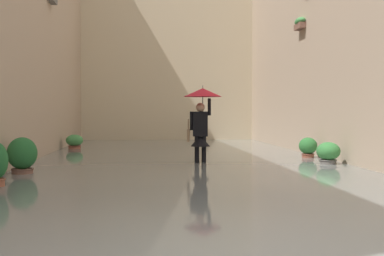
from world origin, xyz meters
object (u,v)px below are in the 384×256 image
(potted_plant_far_right, at_px, (22,157))
(potted_plant_far_left, at_px, (308,148))
(potted_plant_near_right, at_px, (75,143))
(potted_plant_near_left, at_px, (328,154))
(person_wading, at_px, (201,111))

(potted_plant_far_right, distance_m, potted_plant_far_left, 7.92)
(potted_plant_far_left, bearing_deg, potted_plant_near_right, -30.02)
(potted_plant_near_left, distance_m, potted_plant_near_right, 9.27)
(person_wading, relative_size, potted_plant_near_left, 2.99)
(potted_plant_near_right, relative_size, potted_plant_far_left, 0.91)
(potted_plant_near_right, bearing_deg, potted_plant_far_left, 149.98)
(potted_plant_near_right, bearing_deg, potted_plant_near_left, 139.87)
(potted_plant_near_right, xyz_separation_m, potted_plant_far_left, (-7.16, 4.14, 0.05))
(person_wading, xyz_separation_m, potted_plant_far_left, (-3.20, -1.17, -1.06))
(potted_plant_far_right, relative_size, potted_plant_far_left, 1.26)
(potted_plant_near_left, xyz_separation_m, potted_plant_near_right, (7.09, -5.98, -0.03))
(potted_plant_near_left, relative_size, potted_plant_far_left, 0.97)
(potted_plant_far_left, bearing_deg, potted_plant_far_right, 23.99)
(person_wading, bearing_deg, potted_plant_near_right, -53.28)
(potted_plant_far_left, bearing_deg, potted_plant_near_left, 87.91)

